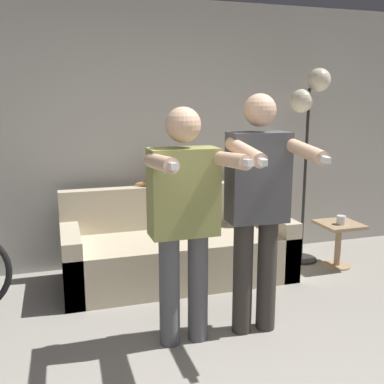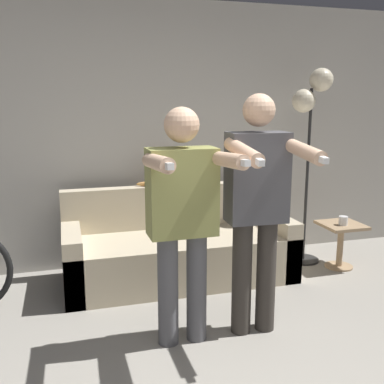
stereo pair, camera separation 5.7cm
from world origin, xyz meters
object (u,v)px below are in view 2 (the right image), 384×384
Objects in this scene: cat at (166,177)px; floor_lamp at (311,110)px; couch at (179,250)px; person_right at (257,200)px; side_table at (341,236)px; person_left at (183,211)px; cup at (343,221)px.

cat is 1.57m from floor_lamp.
couch is 1.07× the size of floor_lamp.
person_right is 0.87× the size of floor_lamp.
person_left is at bearing -153.44° from side_table.
floor_lamp reaches higher than person_left.
couch is 4.42× the size of cat.
couch is 1.35m from person_right.
cup is at bearing 36.69° from person_right.
couch is 1.63m from side_table.
side_table is at bearing -6.49° from couch.
side_table is (1.62, -0.18, 0.05)m from couch.
person_right is 1.67m from cup.
cat is at bearing 105.34° from person_right.
floor_lamp is 4.32× the size of side_table.
cat is at bearing 80.80° from person_left.
person_left is at bearing -143.50° from floor_lamp.
floor_lamp is 1.13m from cup.
person_left is 0.82× the size of floor_lamp.
cat is 1.04× the size of side_table.
floor_lamp is (1.42, -0.22, 0.64)m from cat.
floor_lamp is 22.62× the size of cup.
cat reaches higher than couch.
side_table is 5.24× the size of cup.
person_right is at bearing -146.10° from cup.
couch is 1.33m from person_left.
person_right is at bearing -145.14° from side_table.
cat reaches higher than cup.
side_table is at bearing -16.28° from cat.
floor_lamp is (1.37, 0.09, 1.28)m from couch.
person_right is 1.73m from floor_lamp.
cat is 1.83m from side_table.
person_right is 3.59× the size of cat.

